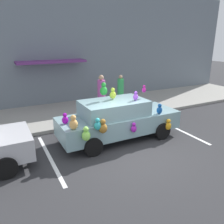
% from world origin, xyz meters
% --- Properties ---
extents(ground_plane, '(60.00, 60.00, 0.00)m').
position_xyz_m(ground_plane, '(0.00, 0.00, 0.00)').
color(ground_plane, '#2D2D30').
extents(sidewalk, '(24.00, 4.00, 0.15)m').
position_xyz_m(sidewalk, '(0.00, 5.00, 0.07)').
color(sidewalk, gray).
rests_on(sidewalk, ground).
extents(storefront_building, '(24.00, 1.25, 6.40)m').
position_xyz_m(storefront_building, '(-0.01, 7.14, 3.19)').
color(storefront_building, slate).
rests_on(storefront_building, ground).
extents(parking_stripe_front, '(0.12, 3.60, 0.01)m').
position_xyz_m(parking_stripe_front, '(2.98, 1.00, 0.00)').
color(parking_stripe_front, silver).
rests_on(parking_stripe_front, ground).
extents(parking_stripe_rear, '(0.12, 3.60, 0.01)m').
position_xyz_m(parking_stripe_rear, '(-2.49, 1.00, 0.00)').
color(parking_stripe_rear, silver).
rests_on(parking_stripe_rear, ground).
extents(plush_covered_car, '(4.66, 1.99, 2.22)m').
position_xyz_m(plush_covered_car, '(0.22, 1.29, 0.81)').
color(plush_covered_car, '#7DA1A7').
rests_on(plush_covered_car, ground).
extents(teddy_bear_on_sidewalk, '(0.31, 0.26, 0.60)m').
position_xyz_m(teddy_bear_on_sidewalk, '(2.62, 3.42, 0.43)').
color(teddy_bear_on_sidewalk, beige).
rests_on(teddy_bear_on_sidewalk, sidewalk).
extents(pedestrian_near_shopfront, '(0.38, 0.38, 1.90)m').
position_xyz_m(pedestrian_near_shopfront, '(0.85, 4.11, 1.03)').
color(pedestrian_near_shopfront, '#AE4A9A').
rests_on(pedestrian_near_shopfront, sidewalk).
extents(pedestrian_walking_past, '(0.35, 0.35, 1.67)m').
position_xyz_m(pedestrian_walking_past, '(2.44, 4.99, 0.92)').
color(pedestrian_walking_past, green).
rests_on(pedestrian_walking_past, sidewalk).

